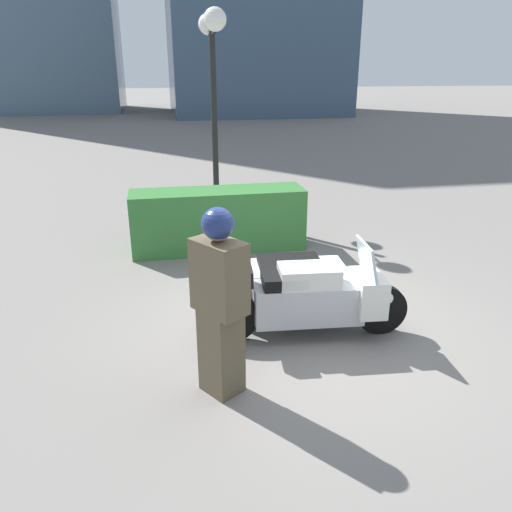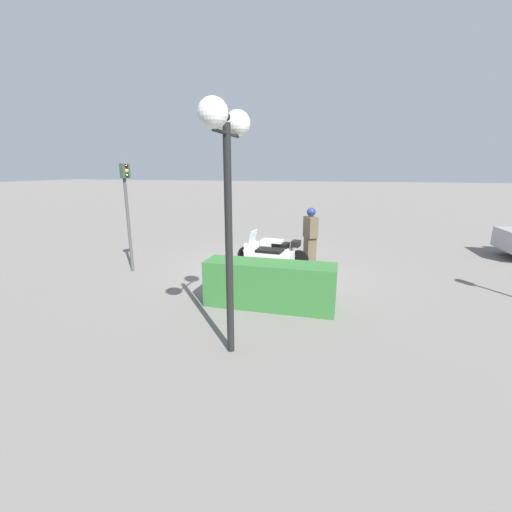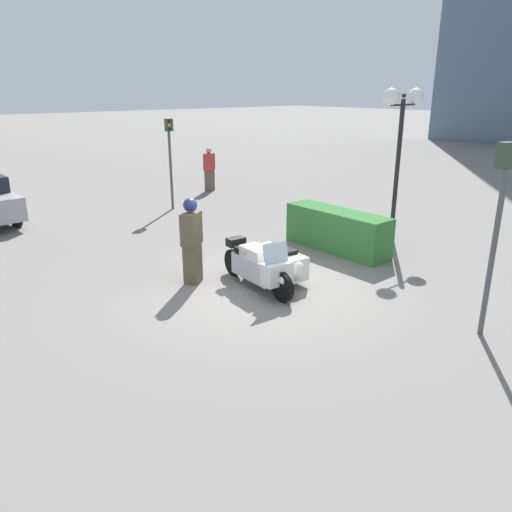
% 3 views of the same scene
% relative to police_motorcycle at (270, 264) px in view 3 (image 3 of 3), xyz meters
% --- Properties ---
extents(ground_plane, '(160.00, 160.00, 0.00)m').
position_rel_police_motorcycle_xyz_m(ground_plane, '(0.08, -0.28, -0.45)').
color(ground_plane, slate).
extents(police_motorcycle, '(2.35, 1.37, 1.14)m').
position_rel_police_motorcycle_xyz_m(police_motorcycle, '(0.00, 0.00, 0.00)').
color(police_motorcycle, black).
rests_on(police_motorcycle, ground).
extents(officer_rider, '(0.53, 0.58, 1.83)m').
position_rel_police_motorcycle_xyz_m(officer_rider, '(-1.16, -1.17, 0.52)').
color(officer_rider, brown).
rests_on(officer_rider, ground).
extents(hedge_bush_curbside, '(2.91, 0.78, 1.04)m').
position_rel_police_motorcycle_xyz_m(hedge_bush_curbside, '(-0.70, 2.89, 0.07)').
color(hedge_bush_curbside, '#337033').
rests_on(hedge_bush_curbside, ground).
extents(twin_lamp_post, '(0.41, 1.48, 3.96)m').
position_rel_police_motorcycle_xyz_m(twin_lamp_post, '(-0.48, 4.96, 2.79)').
color(twin_lamp_post, black).
rests_on(twin_lamp_post, ground).
extents(traffic_light_near, '(0.23, 0.29, 3.19)m').
position_rel_police_motorcycle_xyz_m(traffic_light_near, '(3.94, 1.24, 1.66)').
color(traffic_light_near, '#4C4C4C').
rests_on(traffic_light_near, ground).
extents(traffic_light_far, '(0.23, 0.29, 3.01)m').
position_rel_police_motorcycle_xyz_m(traffic_light_far, '(-7.35, 2.07, 1.56)').
color(traffic_light_far, '#4C4C4C').
rests_on(traffic_light_far, ground).
extents(pedestrian_bystander, '(0.50, 0.57, 1.72)m').
position_rel_police_motorcycle_xyz_m(pedestrian_bystander, '(-9.18, 4.90, 0.41)').
color(pedestrian_bystander, brown).
rests_on(pedestrian_bystander, ground).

